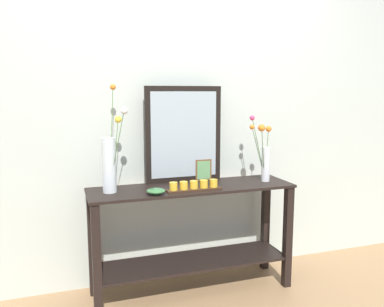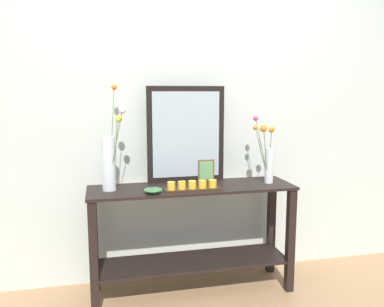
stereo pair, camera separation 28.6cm
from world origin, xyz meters
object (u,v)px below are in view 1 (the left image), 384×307
at_px(console_table, 192,227).
at_px(vase_right, 264,155).
at_px(mirror_leaning, 184,134).
at_px(tall_vase_left, 110,161).
at_px(candle_tray, 194,186).
at_px(picture_frame_small, 203,170).
at_px(decorative_bowl, 156,191).

height_order(console_table, vase_right, vase_right).
height_order(mirror_leaning, tall_vase_left, tall_vase_left).
height_order(mirror_leaning, candle_tray, mirror_leaning).
distance_m(tall_vase_left, picture_frame_small, 0.76).
xyz_separation_m(vase_right, decorative_bowl, (-0.88, -0.12, -0.18)).
height_order(vase_right, decorative_bowl, vase_right).
xyz_separation_m(tall_vase_left, vase_right, (1.16, -0.04, -0.02)).
bearing_deg(mirror_leaning, picture_frame_small, -5.36).
relative_size(mirror_leaning, tall_vase_left, 0.99).
height_order(candle_tray, picture_frame_small, picture_frame_small).
height_order(mirror_leaning, picture_frame_small, mirror_leaning).
bearing_deg(vase_right, picture_frame_small, 156.72).
distance_m(mirror_leaning, decorative_bowl, 0.55).
distance_m(vase_right, decorative_bowl, 0.90).
relative_size(mirror_leaning, picture_frame_small, 4.39).
relative_size(console_table, tall_vase_left, 2.04).
xyz_separation_m(tall_vase_left, candle_tray, (0.56, -0.13, -0.19)).
distance_m(console_table, vase_right, 0.77).
relative_size(console_table, picture_frame_small, 9.07).
bearing_deg(picture_frame_small, decorative_bowl, -146.17).
bearing_deg(decorative_bowl, mirror_leaning, 46.93).
relative_size(tall_vase_left, picture_frame_small, 4.45).
height_order(console_table, decorative_bowl, decorative_bowl).
distance_m(candle_tray, picture_frame_small, 0.33).
xyz_separation_m(console_table, mirror_leaning, (-0.01, 0.18, 0.67)).
bearing_deg(console_table, mirror_leaning, 91.91).
height_order(tall_vase_left, candle_tray, tall_vase_left).
xyz_separation_m(console_table, picture_frame_small, (0.15, 0.16, 0.39)).
bearing_deg(candle_tray, vase_right, 8.68).
xyz_separation_m(candle_tray, decorative_bowl, (-0.28, -0.03, -0.00)).
xyz_separation_m(vase_right, candle_tray, (-0.60, -0.09, -0.17)).
height_order(vase_right, candle_tray, vase_right).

